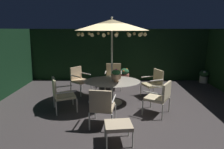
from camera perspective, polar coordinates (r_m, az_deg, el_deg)
The scene contains 14 objects.
ground_plane at distance 6.01m, azimuth 2.38°, elevation -9.64°, with size 8.58×6.91×0.02m, color #403A3A.
hedge_backdrop_rear at distance 8.91m, azimuth 1.93°, elevation 5.90°, with size 8.58×0.30×2.36m, color black.
patio_dining_table at distance 6.10m, azimuth -0.03°, elevation -3.12°, with size 1.81×1.39×0.75m.
patio_umbrella at distance 5.85m, azimuth -0.04°, elevation 14.54°, with size 2.21×2.21×2.70m.
centerpiece_planter at distance 5.89m, azimuth 1.26°, elevation -0.05°, with size 0.31×0.31×0.41m.
patio_chair_north at distance 6.84m, azimuth 12.54°, elevation -2.10°, with size 0.74×0.75×0.97m.
patio_chair_northeast at distance 7.67m, azimuth 0.43°, elevation -0.07°, with size 0.67×0.65×0.99m.
patio_chair_east at distance 7.20m, azimuth -9.86°, elevation -1.09°, with size 0.79×0.79×0.97m.
patio_chair_southeast at distance 5.73m, azimuth -15.12°, elevation -5.22°, with size 0.81×0.83×0.99m.
patio_chair_south at distance 4.62m, azimuth -3.01°, elevation -9.10°, with size 0.65×0.70×1.00m.
patio_chair_southwest at distance 5.46m, azimuth 14.25°, elevation -6.12°, with size 0.84×0.85×0.95m.
ottoman_footrest at distance 4.11m, azimuth 1.93°, elevation -15.12°, with size 0.61×0.53×0.43m.
potted_plant_right_far at distance 9.45m, azimuth 25.83°, elevation -0.34°, with size 0.43×0.43×0.57m.
potted_plant_front_corner at distance 8.46m, azimuth 3.74°, elevation -0.37°, with size 0.41×0.41×0.66m.
Camera 1 is at (-0.16, -5.53, 2.34)m, focal length 30.56 mm.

